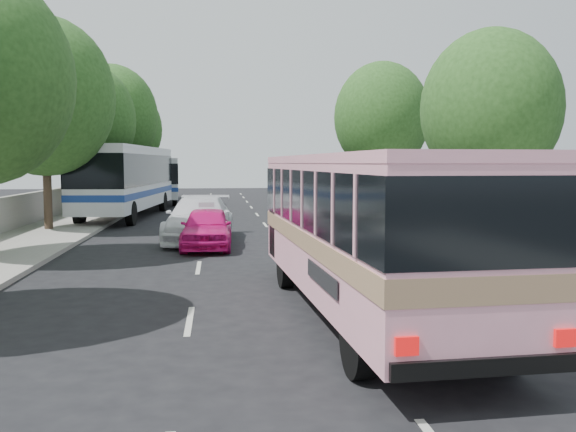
{
  "coord_description": "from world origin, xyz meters",
  "views": [
    {
      "loc": [
        -1.36,
        -13.65,
        3.04
      ],
      "look_at": [
        0.56,
        2.66,
        1.6
      ],
      "focal_mm": 38.0,
      "sensor_mm": 36.0,
      "label": 1
    }
  ],
  "objects": [
    {
      "name": "ground",
      "position": [
        0.0,
        0.0,
        0.0
      ],
      "size": [
        120.0,
        120.0,
        0.0
      ],
      "primitive_type": "plane",
      "color": "black",
      "rests_on": "ground"
    },
    {
      "name": "tree_left_e",
      "position": [
        -8.42,
        29.94,
        6.43
      ],
      "size": [
        6.3,
        6.3,
        9.82
      ],
      "color": "#38281E",
      "rests_on": "ground"
    },
    {
      "name": "sidewalk_right",
      "position": [
        8.5,
        20.0,
        0.06
      ],
      "size": [
        4.0,
        90.0,
        0.12
      ],
      "primitive_type": "cube",
      "color": "#9E998E",
      "rests_on": "ground"
    },
    {
      "name": "sidewalk_left",
      "position": [
        -8.5,
        20.0,
        0.07
      ],
      "size": [
        4.0,
        90.0,
        0.15
      ],
      "primitive_type": "cube",
      "color": "#9E998E",
      "rests_on": "ground"
    },
    {
      "name": "tree_right_far",
      "position": [
        9.08,
        23.94,
        6.12
      ],
      "size": [
        6.0,
        6.0,
        9.35
      ],
      "color": "#38281E",
      "rests_on": "ground"
    },
    {
      "name": "white_pickup",
      "position": [
        -2.02,
        10.09,
        0.86
      ],
      "size": [
        2.81,
        6.07,
        1.72
      ],
      "primitive_type": "imported",
      "rotation": [
        0.0,
        0.0,
        -0.07
      ],
      "color": "white",
      "rests_on": "ground"
    },
    {
      "name": "tour_coach_front",
      "position": [
        -6.3,
        21.03,
        2.36
      ],
      "size": [
        3.98,
        13.28,
        3.92
      ],
      "rotation": [
        0.0,
        0.0,
        -0.09
      ],
      "color": "white",
      "rests_on": "ground"
    },
    {
      "name": "tree_right_near",
      "position": [
        8.78,
        7.94,
        5.2
      ],
      "size": [
        5.1,
        5.1,
        7.95
      ],
      "color": "#38281E",
      "rests_on": "ground"
    },
    {
      "name": "tour_coach_rear",
      "position": [
        -5.83,
        33.65,
        2.02
      ],
      "size": [
        3.81,
        11.46,
        3.36
      ],
      "rotation": [
        0.0,
        0.0,
        0.12
      ],
      "color": "silver",
      "rests_on": "ground"
    },
    {
      "name": "pink_taxi",
      "position": [
        -1.71,
        8.07,
        0.73
      ],
      "size": [
        1.86,
        4.36,
        1.47
      ],
      "primitive_type": "imported",
      "rotation": [
        0.0,
        0.0,
        -0.03
      ],
      "color": "#EF1484",
      "rests_on": "ground"
    },
    {
      "name": "low_wall",
      "position": [
        -10.3,
        20.0,
        0.9
      ],
      "size": [
        0.3,
        90.0,
        1.5
      ],
      "primitive_type": "cube",
      "color": "#9E998E",
      "rests_on": "sidewalk_left"
    },
    {
      "name": "tree_left_c",
      "position": [
        -8.62,
        13.94,
        6.12
      ],
      "size": [
        6.0,
        6.0,
        9.35
      ],
      "color": "#38281E",
      "rests_on": "ground"
    },
    {
      "name": "tree_left_f",
      "position": [
        -8.62,
        37.94,
        6.0
      ],
      "size": [
        5.88,
        5.88,
        9.16
      ],
      "color": "#38281E",
      "rests_on": "ground"
    },
    {
      "name": "pink_bus",
      "position": [
        1.54,
        -2.0,
        1.99
      ],
      "size": [
        3.02,
        10.11,
        3.19
      ],
      "rotation": [
        0.0,
        0.0,
        0.05
      ],
      "color": "#F9A0B8",
      "rests_on": "ground"
    },
    {
      "name": "taxi_roof_sign",
      "position": [
        -1.71,
        8.07,
        1.56
      ],
      "size": [
        0.56,
        0.2,
        0.18
      ],
      "primitive_type": "cube",
      "rotation": [
        0.0,
        0.0,
        -0.03
      ],
      "color": "silver",
      "rests_on": "pink_taxi"
    },
    {
      "name": "tree_left_d",
      "position": [
        -8.52,
        21.94,
        5.63
      ],
      "size": [
        5.52,
        5.52,
        8.6
      ],
      "color": "#38281E",
      "rests_on": "ground"
    }
  ]
}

